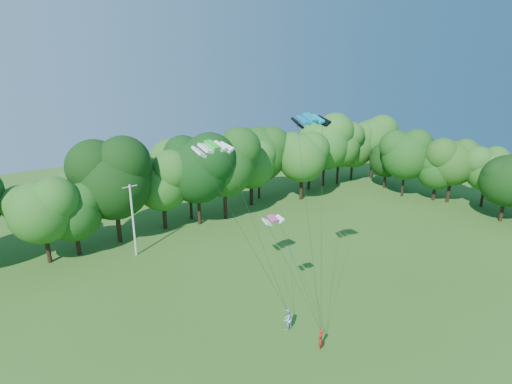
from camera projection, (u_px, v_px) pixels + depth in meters
utility_pole at (133, 220)px, 44.10m from camera, size 1.67×0.28×8.34m
kite_flyer_left at (320, 339)px, 30.02m from camera, size 0.74×0.67×1.70m
kite_flyer_right at (287, 319)px, 32.29m from camera, size 1.02×0.86×1.85m
kite_teal at (310, 117)px, 30.58m from camera, size 3.11×1.69×0.60m
kite_green at (212, 145)px, 29.62m from camera, size 3.18×1.71×0.59m
kite_pink at (273, 218)px, 31.65m from camera, size 1.77×0.89×0.36m
tree_back_center at (197, 162)px, 51.79m from camera, size 9.52×9.52×13.85m
tree_back_east at (325, 140)px, 69.36m from camera, size 9.21×9.21×13.39m
tree_flank_east at (453, 160)px, 61.13m from camera, size 7.53×7.53×10.95m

